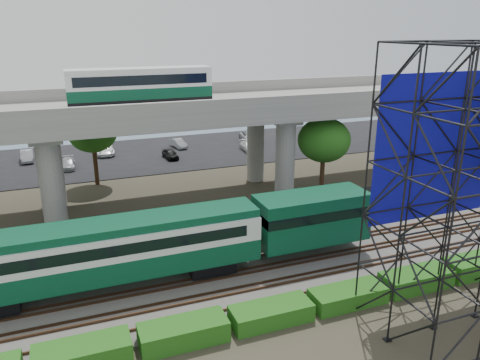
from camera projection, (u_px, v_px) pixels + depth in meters
name	position (u px, v px, depth m)	size (l,w,h in m)	color
ground	(228.00, 287.00, 29.63)	(140.00, 140.00, 0.00)	#474233
ballast_bed	(218.00, 271.00, 31.37)	(90.00, 12.00, 0.20)	slate
service_road	(186.00, 224.00, 38.93)	(90.00, 5.00, 0.08)	black
parking_lot	(139.00, 155.00, 59.79)	(90.00, 18.00, 0.08)	black
harbor_water	(118.00, 124.00, 79.31)	(140.00, 40.00, 0.03)	slate
rail_tracks	(218.00, 268.00, 31.32)	(90.00, 9.52, 0.16)	#472D1E
commuter_train	(142.00, 245.00, 28.82)	(29.30, 3.06, 4.30)	black
overpass	(165.00, 116.00, 41.21)	(80.00, 12.00, 12.40)	#9E9B93
scaffold_tower	(475.00, 196.00, 23.79)	(9.36, 6.36, 15.00)	black
hedge_strip	(271.00, 313.00, 25.98)	(34.60, 1.80, 1.20)	#175112
trees	(115.00, 149.00, 40.65)	(40.94, 16.94, 7.69)	#382314
suv	(140.00, 222.00, 37.38)	(2.39, 5.17, 1.44)	black
parked_cars	(142.00, 150.00, 59.66)	(35.96, 9.51, 1.32)	silver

